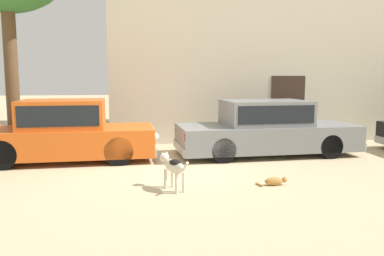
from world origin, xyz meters
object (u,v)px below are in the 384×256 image
Objects in this scene: parked_sedan_nearest at (65,131)px; parked_sedan_second at (266,128)px; stray_dog_spotted at (173,166)px; stray_cat at (275,181)px.

parked_sedan_nearest is 5.13m from parked_sedan_second.
parked_sedan_second is at bearing -1.43° from parked_sedan_nearest.
parked_sedan_nearest is 0.91× the size of parked_sedan_second.
stray_dog_spotted is at bearing -135.60° from parked_sedan_second.
parked_sedan_second is 4.04m from stray_dog_spotted.
parked_sedan_nearest is at bearing 146.21° from stray_cat.
parked_sedan_second is 5.52× the size of stray_dog_spotted.
stray_cat is at bearing -108.10° from parked_sedan_second.
stray_dog_spotted is 1.51× the size of stray_cat.
stray_dog_spotted reaches higher than stray_cat.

